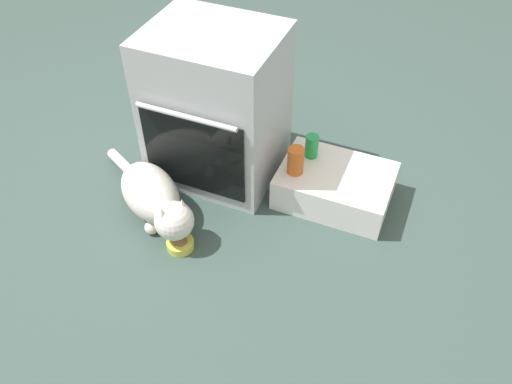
{
  "coord_description": "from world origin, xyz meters",
  "views": [
    {
      "loc": [
        0.93,
        -1.47,
        1.89
      ],
      "look_at": [
        0.29,
        0.07,
        0.25
      ],
      "focal_mm": 36.87,
      "sensor_mm": 36.0,
      "label": 1
    }
  ],
  "objects": [
    {
      "name": "oven",
      "position": [
        -0.06,
        0.4,
        0.39
      ],
      "size": [
        0.61,
        0.56,
        0.79
      ],
      "color": "#B7BABF",
      "rests_on": "ground"
    },
    {
      "name": "pantry_cabinet",
      "position": [
        0.57,
        0.41,
        0.09
      ],
      "size": [
        0.55,
        0.39,
        0.18
      ],
      "primitive_type": "cube",
      "color": "white",
      "rests_on": "ground"
    },
    {
      "name": "ground",
      "position": [
        0.0,
        0.0,
        0.0
      ],
      "size": [
        8.0,
        8.0,
        0.0
      ],
      "primitive_type": "plane",
      "color": "#384C47"
    },
    {
      "name": "sauce_jar",
      "position": [
        0.38,
        0.34,
        0.25
      ],
      "size": [
        0.08,
        0.08,
        0.14
      ],
      "primitive_type": "cylinder",
      "color": "#D16023",
      "rests_on": "pantry_cabinet"
    },
    {
      "name": "food_bowl",
      "position": [
        0.01,
        -0.17,
        0.03
      ],
      "size": [
        0.13,
        0.13,
        0.07
      ],
      "color": "#D1D14C",
      "rests_on": "ground"
    },
    {
      "name": "soda_can",
      "position": [
        0.41,
        0.49,
        0.24
      ],
      "size": [
        0.07,
        0.07,
        0.12
      ],
      "primitive_type": "cylinder",
      "color": "green",
      "rests_on": "pantry_cabinet"
    },
    {
      "name": "cat",
      "position": [
        -0.18,
        -0.05,
        0.14
      ],
      "size": [
        0.73,
        0.51,
        0.26
      ],
      "rotation": [
        0.0,
        0.0,
        -0.57
      ],
      "color": "silver",
      "rests_on": "ground"
    }
  ]
}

